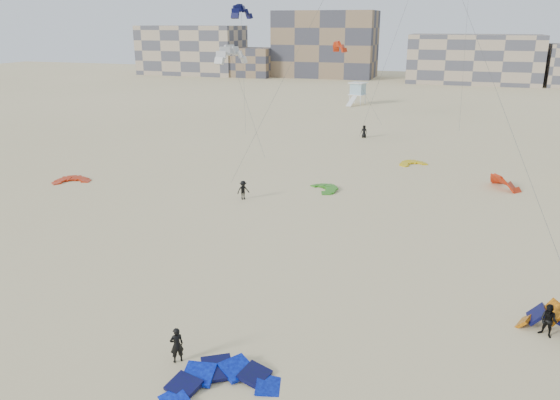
% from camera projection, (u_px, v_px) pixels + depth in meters
% --- Properties ---
extents(ground, '(320.00, 320.00, 0.00)m').
position_uv_depth(ground, '(257.00, 340.00, 26.80)').
color(ground, beige).
rests_on(ground, ground).
extents(kite_ground_blue, '(6.41, 6.48, 1.94)m').
position_uv_depth(kite_ground_blue, '(221.00, 387.00, 23.34)').
color(kite_ground_blue, '#052ED8').
rests_on(kite_ground_blue, ground).
extents(kite_ground_orange, '(5.90, 5.90, 4.22)m').
position_uv_depth(kite_ground_orange, '(559.00, 338.00, 26.90)').
color(kite_ground_orange, orange).
rests_on(kite_ground_orange, ground).
extents(kite_ground_red, '(4.50, 4.55, 1.08)m').
position_uv_depth(kite_ground_red, '(72.00, 182.00, 53.43)').
color(kite_ground_red, red).
rests_on(kite_ground_red, ground).
extents(kite_ground_green, '(4.40, 4.35, 1.00)m').
position_uv_depth(kite_ground_green, '(324.00, 190.00, 50.86)').
color(kite_ground_green, '#368A16').
rests_on(kite_ground_green, ground).
extents(kite_ground_red_far, '(4.95, 4.93, 3.67)m').
position_uv_depth(kite_ground_red_far, '(504.00, 188.00, 51.37)').
color(kite_ground_red_far, red).
rests_on(kite_ground_red_far, ground).
extents(kite_ground_yellow, '(4.13, 4.16, 0.86)m').
position_uv_depth(kite_ground_yellow, '(413.00, 164.00, 59.88)').
color(kite_ground_yellow, yellow).
rests_on(kite_ground_yellow, ground).
extents(kitesurfer_main, '(0.74, 0.74, 1.74)m').
position_uv_depth(kitesurfer_main, '(177.00, 345.00, 24.81)').
color(kitesurfer_main, black).
rests_on(kitesurfer_main, ground).
extents(kitesurfer_b, '(1.06, 0.99, 1.73)m').
position_uv_depth(kitesurfer_b, '(549.00, 321.00, 26.83)').
color(kitesurfer_b, black).
rests_on(kitesurfer_b, ground).
extents(kitesurfer_c, '(1.24, 1.19, 1.69)m').
position_uv_depth(kitesurfer_c, '(243.00, 190.00, 47.83)').
color(kitesurfer_c, black).
rests_on(kitesurfer_c, ground).
extents(kitesurfer_e, '(0.86, 0.59, 1.68)m').
position_uv_depth(kitesurfer_e, '(364.00, 131.00, 73.64)').
color(kitesurfer_e, black).
rests_on(kitesurfer_e, ground).
extents(kite_fly_grey, '(7.25, 5.11, 11.79)m').
position_uv_depth(kite_fly_grey, '(231.00, 57.00, 59.12)').
color(kite_fly_grey, silver).
rests_on(kite_fly_grey, ground).
extents(kite_fly_navy, '(6.08, 10.78, 16.57)m').
position_uv_depth(kite_fly_navy, '(241.00, 13.00, 75.42)').
color(kite_fly_navy, '#07063C').
rests_on(kite_fly_navy, ground).
extents(kite_fly_red, '(9.68, 6.69, 11.58)m').
position_uv_depth(kite_fly_red, '(339.00, 48.00, 80.71)').
color(kite_fly_red, red).
rests_on(kite_fly_red, ground).
extents(lifeguard_tower_far, '(3.51, 5.96, 4.11)m').
position_uv_depth(lifeguard_tower_far, '(358.00, 94.00, 103.22)').
color(lifeguard_tower_far, white).
rests_on(lifeguard_tower_far, ground).
extents(condo_west_a, '(30.00, 15.00, 14.00)m').
position_uv_depth(condo_west_a, '(192.00, 50.00, 162.94)').
color(condo_west_a, tan).
rests_on(condo_west_a, ground).
extents(condo_west_b, '(28.00, 14.00, 18.00)m').
position_uv_depth(condo_west_b, '(325.00, 44.00, 153.89)').
color(condo_west_b, '#7E664C').
rests_on(condo_west_b, ground).
extents(condo_mid, '(32.00, 16.00, 12.00)m').
position_uv_depth(condo_mid, '(474.00, 59.00, 139.18)').
color(condo_mid, tan).
rests_on(condo_mid, ground).
extents(condo_fill_left, '(12.00, 10.00, 8.00)m').
position_uv_depth(condo_fill_left, '(252.00, 62.00, 156.05)').
color(condo_fill_left, '#7E664C').
rests_on(condo_fill_left, ground).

